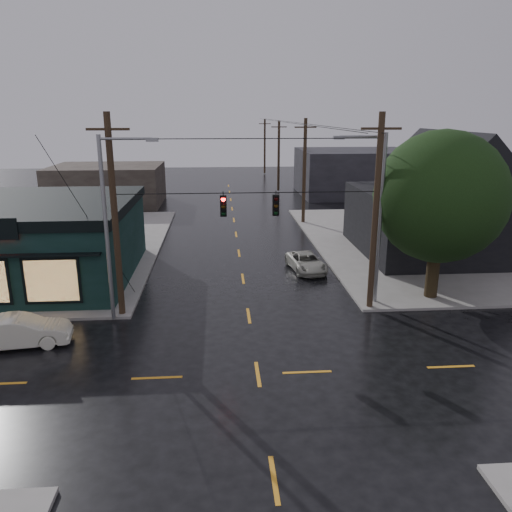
{
  "coord_description": "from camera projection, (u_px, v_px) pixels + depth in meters",
  "views": [
    {
      "loc": [
        -1.41,
        -17.84,
        10.07
      ],
      "look_at": [
        0.28,
        4.72,
        3.57
      ],
      "focal_mm": 35.0,
      "sensor_mm": 36.0,
      "label": 1
    }
  ],
  "objects": [
    {
      "name": "ground_plane",
      "position": [
        258.0,
        374.0,
        19.98
      ],
      "size": [
        160.0,
        160.0,
        0.0
      ],
      "primitive_type": "plane",
      "color": "black"
    },
    {
      "name": "sidewalk_ne",
      "position": [
        483.0,
        241.0,
        40.57
      ],
      "size": [
        28.0,
        28.0,
        0.15
      ],
      "primitive_type": "cube",
      "color": "gray",
      "rests_on": "ground"
    },
    {
      "name": "ne_building",
      "position": [
        446.0,
        193.0,
        36.12
      ],
      "size": [
        12.6,
        11.6,
        8.75
      ],
      "color": "black",
      "rests_on": "ground"
    },
    {
      "name": "corner_tree",
      "position": [
        440.0,
        197.0,
        26.54
      ],
      "size": [
        7.07,
        7.07,
        9.16
      ],
      "color": "black",
      "rests_on": "ground"
    },
    {
      "name": "utility_pole_nw",
      "position": [
        123.0,
        316.0,
        25.75
      ],
      "size": [
        2.0,
        0.32,
        10.15
      ],
      "primitive_type": null,
      "color": "#2E2214",
      "rests_on": "ground"
    },
    {
      "name": "utility_pole_ne",
      "position": [
        369.0,
        309.0,
        26.68
      ],
      "size": [
        2.0,
        0.32,
        10.15
      ],
      "primitive_type": null,
      "color": "#2E2214",
      "rests_on": "ground"
    },
    {
      "name": "utility_pole_far_a",
      "position": [
        303.0,
        223.0,
        47.29
      ],
      "size": [
        2.0,
        0.32,
        9.65
      ],
      "primitive_type": null,
      "color": "#2E2214",
      "rests_on": "ground"
    },
    {
      "name": "utility_pole_far_b",
      "position": [
        278.0,
        192.0,
        66.46
      ],
      "size": [
        2.0,
        0.32,
        9.15
      ],
      "primitive_type": null,
      "color": "#2E2214",
      "rests_on": "ground"
    },
    {
      "name": "utility_pole_far_c",
      "position": [
        265.0,
        174.0,
        85.63
      ],
      "size": [
        2.0,
        0.32,
        9.15
      ],
      "primitive_type": null,
      "color": "#2E2214",
      "rests_on": "ground"
    },
    {
      "name": "span_signal_assembly",
      "position": [
        250.0,
        205.0,
        24.65
      ],
      "size": [
        13.0,
        0.48,
        1.23
      ],
      "color": "black",
      "rests_on": "ground"
    },
    {
      "name": "streetlight_nw",
      "position": [
        114.0,
        321.0,
        25.06
      ],
      "size": [
        5.4,
        0.3,
        9.15
      ],
      "primitive_type": null,
      "color": "gray",
      "rests_on": "ground"
    },
    {
      "name": "streetlight_ne",
      "position": [
        374.0,
        303.0,
        27.39
      ],
      "size": [
        5.4,
        0.3,
        9.15
      ],
      "primitive_type": null,
      "color": "gray",
      "rests_on": "ground"
    },
    {
      "name": "bg_building_west",
      "position": [
        108.0,
        185.0,
        56.71
      ],
      "size": [
        12.0,
        10.0,
        4.4
      ],
      "primitive_type": "cube",
      "color": "#2E2521",
      "rests_on": "ground"
    },
    {
      "name": "bg_building_east",
      "position": [
        355.0,
        172.0,
        63.49
      ],
      "size": [
        14.0,
        12.0,
        5.6
      ],
      "primitive_type": "cube",
      "color": "black",
      "rests_on": "ground"
    },
    {
      "name": "sedan_cream",
      "position": [
        20.0,
        331.0,
        22.21
      ],
      "size": [
        4.48,
        2.12,
        1.42
      ],
      "primitive_type": "imported",
      "rotation": [
        0.0,
        0.0,
        1.72
      ],
      "color": "silver",
      "rests_on": "ground"
    },
    {
      "name": "suv_silver",
      "position": [
        306.0,
        262.0,
        32.94
      ],
      "size": [
        2.51,
        4.44,
        1.17
      ],
      "primitive_type": "imported",
      "rotation": [
        0.0,
        0.0,
        0.14
      ],
      "color": "#ADAC9F",
      "rests_on": "ground"
    }
  ]
}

